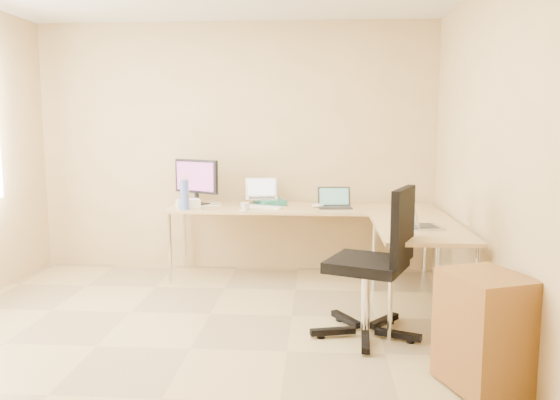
# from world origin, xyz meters

# --- Properties ---
(floor) EXTENTS (4.50, 4.50, 0.00)m
(floor) POSITION_xyz_m (0.00, 0.00, 0.00)
(floor) COLOR tan
(floor) RESTS_ON ground
(wall_back) EXTENTS (4.50, 0.00, 4.50)m
(wall_back) POSITION_xyz_m (0.00, 2.25, 1.30)
(wall_back) COLOR #DABB80
(wall_back) RESTS_ON ground
(wall_right) EXTENTS (0.00, 4.50, 4.50)m
(wall_right) POSITION_xyz_m (2.10, 0.00, 1.30)
(wall_right) COLOR #DABB80
(wall_right) RESTS_ON ground
(desk_main) EXTENTS (2.65, 0.70, 0.73)m
(desk_main) POSITION_xyz_m (0.72, 1.85, 0.36)
(desk_main) COLOR tan
(desk_main) RESTS_ON ground
(desk_return) EXTENTS (0.70, 1.30, 0.73)m
(desk_return) POSITION_xyz_m (1.70, 0.85, 0.36)
(desk_return) COLOR tan
(desk_return) RESTS_ON ground
(monitor) EXTENTS (0.56, 0.42, 0.47)m
(monitor) POSITION_xyz_m (-0.36, 1.93, 0.96)
(monitor) COLOR black
(monitor) RESTS_ON desk_main
(book_stack) EXTENTS (0.37, 0.42, 0.06)m
(book_stack) POSITION_xyz_m (0.38, 2.01, 0.76)
(book_stack) COLOR #267263
(book_stack) RESTS_ON desk_main
(laptop_center) EXTENTS (0.36, 0.30, 0.21)m
(laptop_center) POSITION_xyz_m (0.30, 1.98, 0.89)
(laptop_center) COLOR silver
(laptop_center) RESTS_ON desk_main
(laptop_black) EXTENTS (0.35, 0.27, 0.20)m
(laptop_black) POSITION_xyz_m (1.04, 1.79, 0.83)
(laptop_black) COLOR #272626
(laptop_black) RESTS_ON desk_main
(keyboard) EXTENTS (0.44, 0.28, 0.02)m
(keyboard) POSITION_xyz_m (0.33, 1.76, 0.74)
(keyboard) COLOR white
(keyboard) RESTS_ON desk_main
(mouse) EXTENTS (0.12, 0.08, 0.04)m
(mouse) POSITION_xyz_m (0.88, 1.80, 0.75)
(mouse) COLOR silver
(mouse) RESTS_ON desk_main
(mug) EXTENTS (0.10, 0.10, 0.08)m
(mug) POSITION_xyz_m (0.18, 1.55, 0.77)
(mug) COLOR white
(mug) RESTS_ON desk_main
(cd_stack) EXTENTS (0.14, 0.14, 0.03)m
(cd_stack) POSITION_xyz_m (0.16, 1.65, 0.74)
(cd_stack) COLOR #B5B8D3
(cd_stack) RESTS_ON desk_main
(water_bottle) EXTENTS (0.09, 0.09, 0.29)m
(water_bottle) POSITION_xyz_m (-0.40, 1.58, 0.87)
(water_bottle) COLOR #5269BB
(water_bottle) RESTS_ON desk_main
(papers) EXTENTS (0.26, 0.33, 0.01)m
(papers) POSITION_xyz_m (-0.22, 1.96, 0.73)
(papers) COLOR white
(papers) RESTS_ON desk_main
(white_box) EXTENTS (0.27, 0.23, 0.08)m
(white_box) POSITION_xyz_m (-0.40, 1.72, 0.77)
(white_box) COLOR white
(white_box) RESTS_ON desk_main
(desk_fan) EXTENTS (0.32, 0.32, 0.31)m
(desk_fan) POSITION_xyz_m (-0.40, 2.05, 0.89)
(desk_fan) COLOR silver
(desk_fan) RESTS_ON desk_main
(black_cup) EXTENTS (0.07, 0.07, 0.12)m
(black_cup) POSITION_xyz_m (1.61, 1.58, 0.79)
(black_cup) COLOR black
(black_cup) RESTS_ON desk_main
(laptop_return) EXTENTS (0.38, 0.33, 0.23)m
(laptop_return) POSITION_xyz_m (1.71, 0.79, 0.84)
(laptop_return) COLOR #B5B7CB
(laptop_return) RESTS_ON desk_return
(office_chair) EXTENTS (0.88, 0.88, 1.12)m
(office_chair) POSITION_xyz_m (1.23, 0.34, 0.50)
(office_chair) COLOR black
(office_chair) RESTS_ON ground
(cabinet) EXTENTS (0.54, 0.60, 0.68)m
(cabinet) POSITION_xyz_m (1.85, -0.47, 0.36)
(cabinet) COLOR #A97C40
(cabinet) RESTS_ON ground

